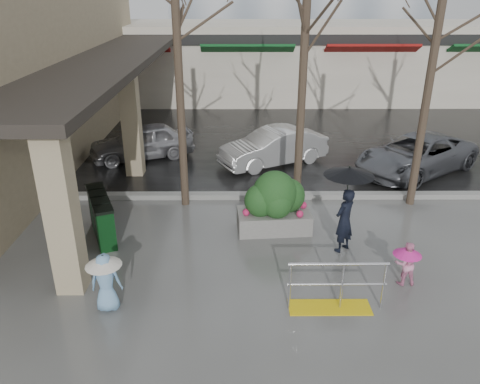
{
  "coord_description": "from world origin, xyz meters",
  "views": [
    {
      "loc": [
        -0.49,
        -8.64,
        5.74
      ],
      "look_at": [
        -0.44,
        1.48,
        1.3
      ],
      "focal_mm": 35.0,
      "sensor_mm": 36.0,
      "label": 1
    }
  ],
  "objects_px": {
    "child_blue": "(105,277)",
    "tree_mideast": "(438,26)",
    "planter": "(275,203)",
    "tree_midwest": "(306,10)",
    "handrail": "(334,292)",
    "woman": "(346,201)",
    "car_b": "(273,147)",
    "car_c": "(416,154)",
    "tree_west": "(176,16)",
    "car_a": "(142,141)",
    "news_boxes": "(101,216)",
    "child_pink": "(406,260)"
  },
  "relations": [
    {
      "from": "tree_mideast",
      "to": "handrail",
      "type": "bearing_deg",
      "value": -123.19
    },
    {
      "from": "tree_midwest",
      "to": "woman",
      "type": "height_order",
      "value": "tree_midwest"
    },
    {
      "from": "tree_midwest",
      "to": "car_a",
      "type": "height_order",
      "value": "tree_midwest"
    },
    {
      "from": "car_c",
      "to": "car_b",
      "type": "bearing_deg",
      "value": -134.79
    },
    {
      "from": "car_b",
      "to": "child_pink",
      "type": "bearing_deg",
      "value": -10.68
    },
    {
      "from": "tree_midwest",
      "to": "car_c",
      "type": "height_order",
      "value": "tree_midwest"
    },
    {
      "from": "child_pink",
      "to": "car_a",
      "type": "height_order",
      "value": "car_a"
    },
    {
      "from": "woman",
      "to": "car_c",
      "type": "bearing_deg",
      "value": -166.53
    },
    {
      "from": "tree_midwest",
      "to": "car_b",
      "type": "bearing_deg",
      "value": 97.57
    },
    {
      "from": "child_pink",
      "to": "planter",
      "type": "xyz_separation_m",
      "value": [
        -2.56,
        2.4,
        0.2
      ]
    },
    {
      "from": "tree_midwest",
      "to": "handrail",
      "type": "bearing_deg",
      "value": -88.09
    },
    {
      "from": "tree_west",
      "to": "child_pink",
      "type": "relative_size",
      "value": 7.0
    },
    {
      "from": "woman",
      "to": "planter",
      "type": "distance_m",
      "value": 1.92
    },
    {
      "from": "woman",
      "to": "car_a",
      "type": "distance_m",
      "value": 8.88
    },
    {
      "from": "child_blue",
      "to": "car_b",
      "type": "distance_m",
      "value": 8.93
    },
    {
      "from": "handrail",
      "to": "news_boxes",
      "type": "relative_size",
      "value": 0.99
    },
    {
      "from": "tree_midwest",
      "to": "car_c",
      "type": "xyz_separation_m",
      "value": [
        4.27,
        2.49,
        -4.6
      ]
    },
    {
      "from": "woman",
      "to": "child_pink",
      "type": "relative_size",
      "value": 2.2
    },
    {
      "from": "car_a",
      "to": "car_c",
      "type": "xyz_separation_m",
      "value": [
        9.43,
        -1.48,
        0.0
      ]
    },
    {
      "from": "tree_west",
      "to": "woman",
      "type": "distance_m",
      "value": 6.09
    },
    {
      "from": "planter",
      "to": "car_c",
      "type": "xyz_separation_m",
      "value": [
        5.03,
        4.06,
        -0.14
      ]
    },
    {
      "from": "planter",
      "to": "handrail",
      "type": "bearing_deg",
      "value": -74.13
    },
    {
      "from": "tree_mideast",
      "to": "car_c",
      "type": "bearing_deg",
      "value": 68.71
    },
    {
      "from": "tree_midwest",
      "to": "child_pink",
      "type": "xyz_separation_m",
      "value": [
        1.8,
        -3.98,
        -4.67
      ]
    },
    {
      "from": "handrail",
      "to": "car_b",
      "type": "bearing_deg",
      "value": 94.23
    },
    {
      "from": "tree_mideast",
      "to": "child_blue",
      "type": "xyz_separation_m",
      "value": [
        -7.5,
        -4.79,
        -4.15
      ]
    },
    {
      "from": "tree_midwest",
      "to": "woman",
      "type": "xyz_separation_m",
      "value": [
        0.78,
        -2.6,
        -3.95
      ]
    },
    {
      "from": "tree_midwest",
      "to": "tree_mideast",
      "type": "bearing_deg",
      "value": -0.0
    },
    {
      "from": "child_pink",
      "to": "planter",
      "type": "distance_m",
      "value": 3.52
    },
    {
      "from": "tree_midwest",
      "to": "tree_mideast",
      "type": "relative_size",
      "value": 1.08
    },
    {
      "from": "child_blue",
      "to": "tree_mideast",
      "type": "bearing_deg",
      "value": -151.54
    },
    {
      "from": "tree_west",
      "to": "tree_mideast",
      "type": "bearing_deg",
      "value": 0.0
    },
    {
      "from": "child_blue",
      "to": "planter",
      "type": "height_order",
      "value": "planter"
    },
    {
      "from": "tree_midwest",
      "to": "tree_mideast",
      "type": "xyz_separation_m",
      "value": [
        3.3,
        -0.0,
        -0.37
      ]
    },
    {
      "from": "child_blue",
      "to": "car_a",
      "type": "relative_size",
      "value": 0.33
    },
    {
      "from": "child_blue",
      "to": "car_b",
      "type": "xyz_separation_m",
      "value": [
        3.76,
        8.1,
        -0.08
      ]
    },
    {
      "from": "tree_west",
      "to": "news_boxes",
      "type": "bearing_deg",
      "value": -135.79
    },
    {
      "from": "handrail",
      "to": "tree_west",
      "type": "xyz_separation_m",
      "value": [
        -3.36,
        4.8,
        4.71
      ]
    },
    {
      "from": "planter",
      "to": "car_b",
      "type": "height_order",
      "value": "planter"
    },
    {
      "from": "handrail",
      "to": "tree_west",
      "type": "distance_m",
      "value": 7.52
    },
    {
      "from": "car_c",
      "to": "tree_midwest",
      "type": "bearing_deg",
      "value": -94.66
    },
    {
      "from": "tree_mideast",
      "to": "car_a",
      "type": "xyz_separation_m",
      "value": [
        -8.46,
        3.97,
        -4.23
      ]
    },
    {
      "from": "tree_mideast",
      "to": "planter",
      "type": "xyz_separation_m",
      "value": [
        -4.06,
        -1.57,
        -4.09
      ]
    },
    {
      "from": "planter",
      "to": "car_c",
      "type": "distance_m",
      "value": 6.46
    },
    {
      "from": "tree_west",
      "to": "planter",
      "type": "relative_size",
      "value": 3.57
    },
    {
      "from": "car_a",
      "to": "news_boxes",
      "type": "bearing_deg",
      "value": -21.54
    },
    {
      "from": "tree_west",
      "to": "tree_midwest",
      "type": "xyz_separation_m",
      "value": [
        3.2,
        0.0,
        0.15
      ]
    },
    {
      "from": "woman",
      "to": "car_a",
      "type": "bearing_deg",
      "value": -90.02
    },
    {
      "from": "tree_mideast",
      "to": "car_b",
      "type": "bearing_deg",
      "value": 138.49
    },
    {
      "from": "handrail",
      "to": "car_a",
      "type": "height_order",
      "value": "car_a"
    }
  ]
}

